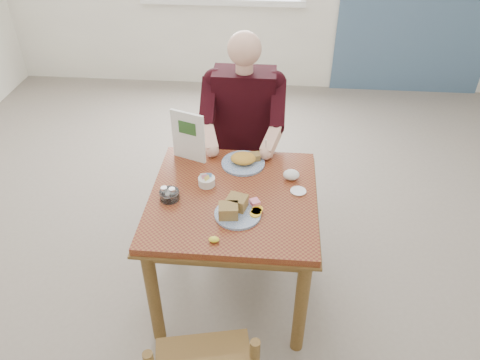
# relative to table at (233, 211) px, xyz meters

# --- Properties ---
(floor) EXTENTS (6.00, 6.00, 0.00)m
(floor) POSITION_rel_table_xyz_m (0.00, 0.00, -0.64)
(floor) COLOR slate
(floor) RESTS_ON ground
(lemon_wedge) EXTENTS (0.06, 0.05, 0.03)m
(lemon_wedge) POSITION_rel_table_xyz_m (-0.06, -0.36, 0.13)
(lemon_wedge) COLOR yellow
(lemon_wedge) RESTS_ON table
(napkin) EXTENTS (0.11, 0.09, 0.06)m
(napkin) POSITION_rel_table_xyz_m (0.31, 0.18, 0.14)
(napkin) COLOR white
(napkin) RESTS_ON table
(metal_dish) EXTENTS (0.10, 0.10, 0.01)m
(metal_dish) POSITION_rel_table_xyz_m (0.35, 0.06, 0.12)
(metal_dish) COLOR silver
(metal_dish) RESTS_ON table
(table) EXTENTS (0.92, 0.92, 0.75)m
(table) POSITION_rel_table_xyz_m (0.00, 0.00, 0.00)
(table) COLOR brown
(table) RESTS_ON ground
(chair_far) EXTENTS (0.42, 0.42, 0.95)m
(chair_far) POSITION_rel_table_xyz_m (0.00, 0.80, -0.16)
(chair_far) COLOR brown
(chair_far) RESTS_ON ground
(diner) EXTENTS (0.53, 0.56, 1.39)m
(diner) POSITION_rel_table_xyz_m (0.00, 0.71, 0.17)
(diner) COLOR gray
(diner) RESTS_ON chair_far
(near_plate) EXTENTS (0.26, 0.25, 0.08)m
(near_plate) POSITION_rel_table_xyz_m (0.03, -0.15, 0.14)
(near_plate) COLOR white
(near_plate) RESTS_ON table
(far_plate) EXTENTS (0.32, 0.32, 0.07)m
(far_plate) POSITION_rel_table_xyz_m (0.04, 0.30, 0.14)
(far_plate) COLOR white
(far_plate) RESTS_ON table
(caddy) EXTENTS (0.12, 0.12, 0.07)m
(caddy) POSITION_rel_table_xyz_m (-0.15, 0.08, 0.14)
(caddy) COLOR white
(caddy) RESTS_ON table
(shakers) EXTENTS (0.08, 0.04, 0.08)m
(shakers) POSITION_rel_table_xyz_m (-0.34, -0.06, 0.15)
(shakers) COLOR white
(shakers) RESTS_ON table
(creamer) EXTENTS (0.14, 0.14, 0.05)m
(creamer) POSITION_rel_table_xyz_m (-0.33, -0.06, 0.14)
(creamer) COLOR white
(creamer) RESTS_ON table
(menu) EXTENTS (0.20, 0.09, 0.31)m
(menu) POSITION_rel_table_xyz_m (-0.29, 0.33, 0.27)
(menu) COLOR white
(menu) RESTS_ON table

